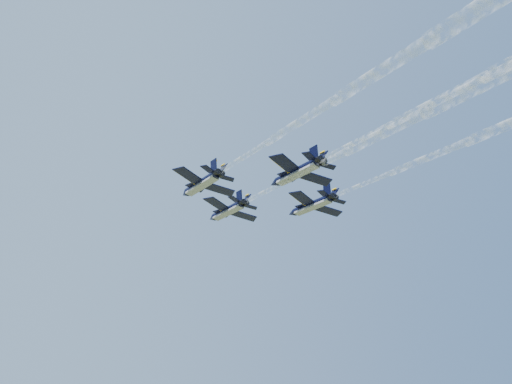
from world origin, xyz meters
name	(u,v)px	position (x,y,z in m)	size (l,w,h in m)	color
jet_lead	(228,211)	(-3.59, 9.08, 94.66)	(11.73, 15.60, 4.13)	black
jet_left	(202,184)	(-13.43, -3.36, 94.66)	(11.73, 15.60, 4.13)	black
jet_right	(312,205)	(10.27, -0.87, 94.66)	(11.73, 15.60, 4.13)	black
jet_slot	(297,172)	(-0.65, -15.03, 94.66)	(11.73, 15.60, 4.13)	black
smoke_trail_lead	(395,118)	(2.31, -37.79, 94.70)	(9.38, 61.87, 2.31)	white
smoke_trail_left	(392,54)	(-7.53, -50.23, 94.70)	(9.38, 61.87, 2.31)	white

